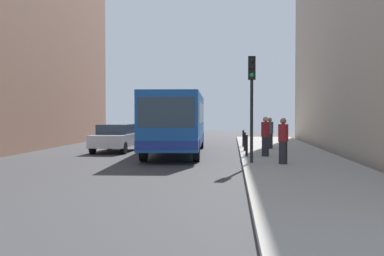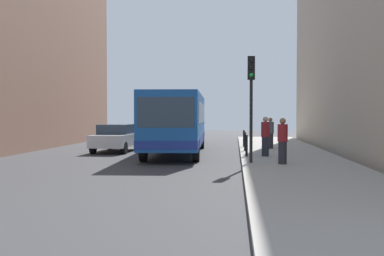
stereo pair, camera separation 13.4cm
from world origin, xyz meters
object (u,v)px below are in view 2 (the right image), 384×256
at_px(bus, 177,120).
at_px(car_beside_bus, 117,137).
at_px(car_behind_bus, 188,132).
at_px(pedestrian_near_signal, 283,141).
at_px(bollard_mid, 245,142).
at_px(pedestrian_far_sidewalk, 270,133).
at_px(bollard_far, 244,138).
at_px(traffic_light, 251,89).
at_px(bollard_near, 247,146).
at_px(pedestrian_mid_sidewalk, 265,136).

height_order(bus, car_beside_bus, bus).
bearing_deg(car_behind_bus, car_beside_bus, 68.39).
bearing_deg(pedestrian_near_signal, car_behind_bus, -1.18).
xyz_separation_m(bollard_mid, pedestrian_far_sidewalk, (1.41, 1.77, 0.37)).
distance_m(bollard_far, pedestrian_far_sidewalk, 2.02).
bearing_deg(pedestrian_near_signal, traffic_light, 53.28).
distance_m(car_behind_bus, traffic_light, 15.73).
height_order(traffic_light, bollard_mid, traffic_light).
height_order(bus, car_behind_bus, bus).
distance_m(bollard_near, pedestrian_far_sidewalk, 5.14).
bearing_deg(traffic_light, bollard_mid, 90.95).
relative_size(traffic_light, pedestrian_mid_sidewalk, 2.32).
bearing_deg(pedestrian_mid_sidewalk, pedestrian_near_signal, 118.48).
relative_size(car_behind_bus, bollard_mid, 4.68).
bearing_deg(pedestrian_mid_sidewalk, bollard_mid, -53.63).
height_order(pedestrian_near_signal, pedestrian_mid_sidewalk, pedestrian_mid_sidewalk).
relative_size(car_beside_bus, bollard_mid, 4.69).
xyz_separation_m(bus, bollard_mid, (3.45, 0.42, -1.10)).
relative_size(bus, pedestrian_near_signal, 6.41).
xyz_separation_m(car_beside_bus, pedestrian_far_sidewalk, (8.30, 1.03, 0.21)).
height_order(bus, traffic_light, traffic_light).
relative_size(bus, bollard_mid, 11.70).
xyz_separation_m(bollard_near, pedestrian_far_sidewalk, (1.41, 4.93, 0.37)).
relative_size(traffic_light, pedestrian_far_sidewalk, 2.42).
bearing_deg(bus, bollard_mid, -175.37).
relative_size(car_beside_bus, bollard_near, 4.69).
xyz_separation_m(traffic_light, bollard_far, (-0.10, 9.18, -2.38)).
bearing_deg(bollard_near, pedestrian_far_sidewalk, 74.04).
xyz_separation_m(car_behind_bus, bollard_far, (3.86, -5.88, -0.16)).
relative_size(car_behind_bus, bollard_far, 4.68).
bearing_deg(pedestrian_far_sidewalk, traffic_light, 69.26).
height_order(car_behind_bus, pedestrian_mid_sidewalk, pedestrian_mid_sidewalk).
height_order(car_behind_bus, bollard_far, car_behind_bus).
distance_m(car_beside_bus, pedestrian_mid_sidewalk, 8.61).
height_order(pedestrian_mid_sidewalk, pedestrian_far_sidewalk, pedestrian_mid_sidewalk).
xyz_separation_m(bollard_mid, pedestrian_near_signal, (1.27, -6.38, 0.39)).
height_order(bus, bollard_far, bus).
distance_m(pedestrian_near_signal, pedestrian_mid_sidewalk, 3.34).
xyz_separation_m(bollard_near, bollard_far, (0.00, 6.33, 0.00)).
relative_size(traffic_light, bollard_far, 4.32).
distance_m(car_beside_bus, bollard_mid, 6.93).
height_order(bus, pedestrian_far_sidewalk, bus).
bearing_deg(bollard_mid, pedestrian_near_signal, -78.75).
distance_m(car_beside_bus, bollard_near, 7.92).
relative_size(bollard_mid, pedestrian_mid_sidewalk, 0.54).
bearing_deg(bollard_near, bollard_mid, 90.00).
bearing_deg(pedestrian_near_signal, pedestrian_far_sidewalk, -20.60).
relative_size(bollard_mid, pedestrian_near_signal, 0.55).
xyz_separation_m(traffic_light, pedestrian_far_sidewalk, (1.31, 7.78, -2.01)).
bearing_deg(car_beside_bus, traffic_light, 137.86).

